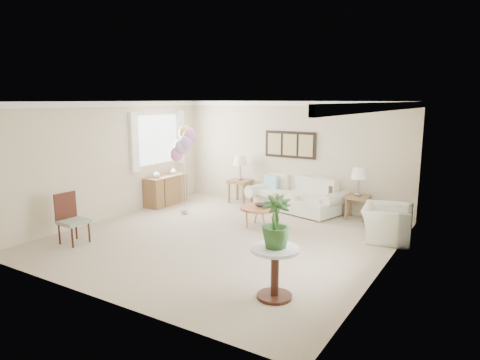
{
  "coord_description": "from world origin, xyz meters",
  "views": [
    {
      "loc": [
        4.43,
        -6.57,
        2.64
      ],
      "look_at": [
        0.01,
        0.6,
        1.05
      ],
      "focal_mm": 32.0,
      "sensor_mm": 36.0,
      "label": 1
    }
  ],
  "objects_px": {
    "armchair": "(387,223)",
    "accent_chair": "(71,217)",
    "coffee_table": "(260,208)",
    "balloon_cluster": "(184,143)",
    "sofa": "(297,197)"
  },
  "relations": [
    {
      "from": "armchair",
      "to": "accent_chair",
      "type": "bearing_deg",
      "value": 114.59
    },
    {
      "from": "coffee_table",
      "to": "armchair",
      "type": "height_order",
      "value": "armchair"
    },
    {
      "from": "accent_chair",
      "to": "coffee_table",
      "type": "bearing_deg",
      "value": 47.52
    },
    {
      "from": "balloon_cluster",
      "to": "sofa",
      "type": "bearing_deg",
      "value": 38.77
    },
    {
      "from": "armchair",
      "to": "accent_chair",
      "type": "distance_m",
      "value": 5.94
    },
    {
      "from": "coffee_table",
      "to": "armchair",
      "type": "distance_m",
      "value": 2.52
    },
    {
      "from": "sofa",
      "to": "coffee_table",
      "type": "bearing_deg",
      "value": -93.9
    },
    {
      "from": "armchair",
      "to": "accent_chair",
      "type": "relative_size",
      "value": 1.07
    },
    {
      "from": "coffee_table",
      "to": "accent_chair",
      "type": "bearing_deg",
      "value": -132.48
    },
    {
      "from": "armchair",
      "to": "coffee_table",
      "type": "bearing_deg",
      "value": 93.46
    },
    {
      "from": "coffee_table",
      "to": "armchair",
      "type": "xyz_separation_m",
      "value": [
        2.46,
        0.53,
        -0.07
      ]
    },
    {
      "from": "coffee_table",
      "to": "balloon_cluster",
      "type": "xyz_separation_m",
      "value": [
        -1.97,
        -0.04,
        1.27
      ]
    },
    {
      "from": "sofa",
      "to": "accent_chair",
      "type": "relative_size",
      "value": 2.59
    },
    {
      "from": "coffee_table",
      "to": "sofa",
      "type": "bearing_deg",
      "value": 86.1
    },
    {
      "from": "armchair",
      "to": "balloon_cluster",
      "type": "xyz_separation_m",
      "value": [
        -4.43,
        -0.58,
        1.35
      ]
    }
  ]
}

